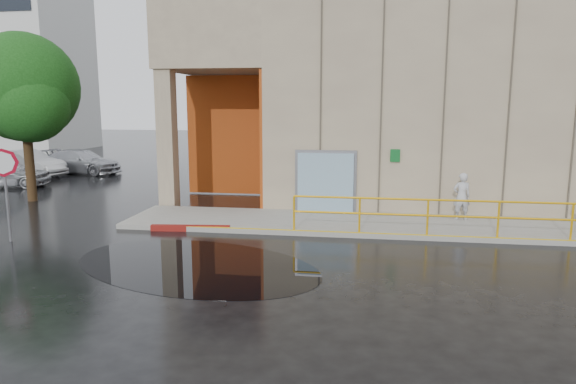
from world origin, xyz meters
name	(u,v)px	position (x,y,z in m)	size (l,w,h in m)	color
ground	(297,269)	(0.00, 0.00, 0.00)	(120.00, 120.00, 0.00)	black
sidewalk	(445,227)	(4.00, 4.50, 0.07)	(20.00, 3.00, 0.15)	gray
building	(454,94)	(5.10, 10.98, 4.21)	(20.00, 10.17, 8.00)	gray
guardrail	(463,217)	(4.25, 3.15, 0.68)	(9.56, 0.06, 1.03)	#D79A0B
distant_building	(4,58)	(-28.00, 27.98, 7.50)	(12.00, 8.08, 15.00)	silver
person	(462,196)	(4.58, 5.26, 0.90)	(0.55, 0.36, 1.51)	#B4B5BA
stop_sign	(4,174)	(-8.25, 1.21, 1.90)	(0.65, 0.50, 2.61)	slate
red_curb	(190,228)	(-3.66, 3.10, 0.09)	(2.40, 0.18, 0.18)	maroon
puddle	(195,265)	(-2.44, -0.07, 0.00)	(6.39, 3.93, 0.01)	black
car_a	(5,173)	(-14.87, 9.83, 0.65)	(1.54, 3.84, 1.31)	#A7AAAE
car_b	(26,164)	(-16.00, 12.94, 0.71)	(1.49, 4.29, 1.41)	silver
car_c	(81,162)	(-13.93, 14.66, 0.65)	(1.83, 4.50, 1.30)	#AFB1B8
tree_near	(25,92)	(-11.35, 6.75, 4.25)	(4.14, 4.14, 6.49)	black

